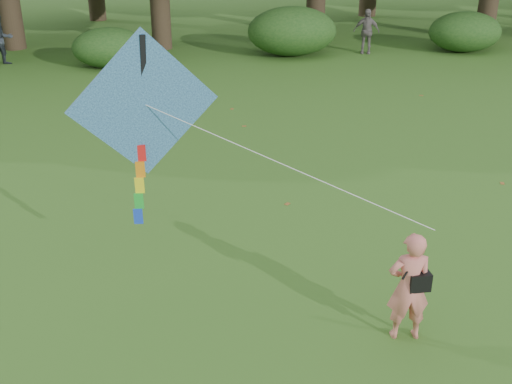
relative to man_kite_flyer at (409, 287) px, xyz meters
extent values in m
plane|color=#265114|center=(-0.67, -0.06, -0.82)|extent=(100.00, 100.00, 0.00)
imported|color=#D57264|center=(0.00, 0.00, 0.00)|extent=(0.64, 0.45, 1.64)
imported|color=#2A3139|center=(-8.58, 17.99, 0.12)|extent=(1.15, 1.10, 1.87)
imported|color=slate|center=(5.31, 17.67, 0.05)|extent=(1.10, 0.78, 1.74)
cube|color=black|center=(0.12, -0.03, 0.10)|extent=(0.30, 0.20, 0.26)
cylinder|color=black|center=(0.00, -0.04, 0.41)|extent=(0.33, 0.14, 0.47)
cube|color=#2567A2|center=(-3.39, 2.05, 2.13)|extent=(2.17, 0.54, 2.22)
cube|color=black|center=(-3.39, 2.08, 2.13)|extent=(0.18, 0.33, 2.02)
cylinder|color=white|center=(-1.57, 1.00, 1.50)|extent=(3.65, 2.12, 1.27)
cube|color=red|center=(-3.49, 2.07, 1.39)|extent=(0.14, 0.06, 0.26)
cube|color=orange|center=(-3.52, 2.07, 1.13)|extent=(0.14, 0.06, 0.26)
cube|color=yellow|center=(-3.55, 2.07, 0.87)|extent=(0.14, 0.06, 0.26)
cube|color=green|center=(-3.58, 2.07, 0.61)|extent=(0.14, 0.06, 0.26)
cube|color=blue|center=(-3.61, 2.07, 0.35)|extent=(0.14, 0.06, 0.26)
cylinder|color=#3A2D1E|center=(-8.67, 20.94, 1.11)|extent=(0.88, 0.88, 3.85)
cylinder|color=#3A2D1E|center=(-2.67, 19.94, 0.76)|extent=(0.80, 0.80, 3.15)
ellipsoid|color=#264919|center=(-4.67, 17.04, -0.11)|extent=(2.66, 2.09, 1.42)
ellipsoid|color=#264919|center=(2.33, 17.84, 0.12)|extent=(3.50, 2.75, 1.88)
ellipsoid|color=#264919|center=(9.33, 17.34, -0.03)|extent=(2.94, 2.31, 1.58)
cube|color=brown|center=(-2.07, 11.09, -0.81)|extent=(0.09, 0.13, 0.01)
cube|color=brown|center=(-4.68, 11.76, -0.81)|extent=(0.13, 0.14, 0.01)
cube|color=brown|center=(-0.96, 11.10, -0.81)|extent=(0.12, 0.14, 0.01)
cube|color=brown|center=(-0.84, 9.48, -0.81)|extent=(0.13, 0.09, 0.01)
cube|color=brown|center=(5.11, 11.51, -0.81)|extent=(0.14, 0.14, 0.01)
cube|color=brown|center=(4.12, 4.72, -0.81)|extent=(0.12, 0.14, 0.01)
cube|color=brown|center=(-0.71, 4.48, -0.81)|extent=(0.14, 0.14, 0.01)
camera|label=1|loc=(-3.29, -6.95, 4.80)|focal=45.00mm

